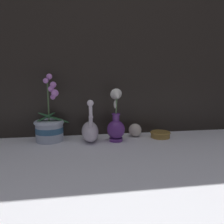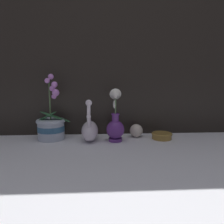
{
  "view_description": "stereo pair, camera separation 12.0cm",
  "coord_description": "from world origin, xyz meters",
  "px_view_note": "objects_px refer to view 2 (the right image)",
  "views": [
    {
      "loc": [
        -0.16,
        -1.05,
        0.34
      ],
      "look_at": [
        0.02,
        0.12,
        0.16
      ],
      "focal_mm": 35.0,
      "sensor_mm": 36.0,
      "label": 1
    },
    {
      "loc": [
        -0.04,
        -1.06,
        0.34
      ],
      "look_at": [
        0.02,
        0.12,
        0.16
      ],
      "focal_mm": 35.0,
      "sensor_mm": 36.0,
      "label": 2
    }
  ],
  "objects_px": {
    "orchid_potted_plant": "(51,125)",
    "amber_dish": "(162,135)",
    "swan_figurine": "(90,130)",
    "glass_sphere": "(136,131)",
    "blue_vase": "(115,124)"
  },
  "relations": [
    {
      "from": "orchid_potted_plant",
      "to": "amber_dish",
      "type": "bearing_deg",
      "value": -2.81
    },
    {
      "from": "orchid_potted_plant",
      "to": "blue_vase",
      "type": "distance_m",
      "value": 0.36
    },
    {
      "from": "glass_sphere",
      "to": "swan_figurine",
      "type": "bearing_deg",
      "value": -168.97
    },
    {
      "from": "swan_figurine",
      "to": "amber_dish",
      "type": "height_order",
      "value": "swan_figurine"
    },
    {
      "from": "orchid_potted_plant",
      "to": "glass_sphere",
      "type": "xyz_separation_m",
      "value": [
        0.48,
        0.02,
        -0.04
      ]
    },
    {
      "from": "blue_vase",
      "to": "orchid_potted_plant",
      "type": "bearing_deg",
      "value": 169.91
    },
    {
      "from": "orchid_potted_plant",
      "to": "swan_figurine",
      "type": "height_order",
      "value": "orchid_potted_plant"
    },
    {
      "from": "swan_figurine",
      "to": "amber_dish",
      "type": "bearing_deg",
      "value": 0.74
    },
    {
      "from": "swan_figurine",
      "to": "glass_sphere",
      "type": "bearing_deg",
      "value": 11.03
    },
    {
      "from": "swan_figurine",
      "to": "blue_vase",
      "type": "height_order",
      "value": "blue_vase"
    },
    {
      "from": "amber_dish",
      "to": "glass_sphere",
      "type": "bearing_deg",
      "value": 161.37
    },
    {
      "from": "orchid_potted_plant",
      "to": "amber_dish",
      "type": "xyz_separation_m",
      "value": [
        0.62,
        -0.03,
        -0.06
      ]
    },
    {
      "from": "swan_figurine",
      "to": "orchid_potted_plant",
      "type": "bearing_deg",
      "value": 170.64
    },
    {
      "from": "glass_sphere",
      "to": "orchid_potted_plant",
      "type": "bearing_deg",
      "value": -178.08
    },
    {
      "from": "orchid_potted_plant",
      "to": "blue_vase",
      "type": "bearing_deg",
      "value": -10.09
    }
  ]
}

